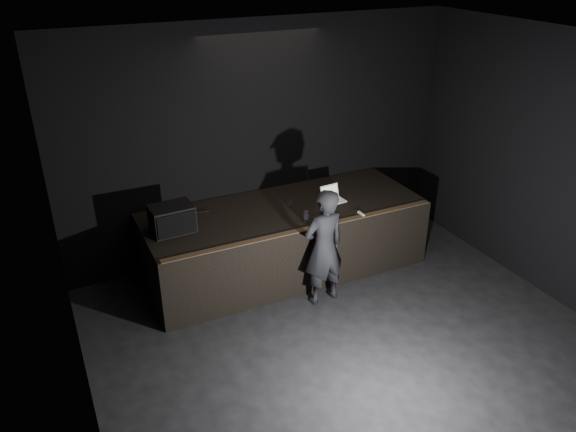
{
  "coord_description": "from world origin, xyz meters",
  "views": [
    {
      "loc": [
        -3.05,
        -3.76,
        4.45
      ],
      "look_at": [
        -0.15,
        2.3,
        1.1
      ],
      "focal_mm": 35.0,
      "sensor_mm": 36.0,
      "label": 1
    }
  ],
  "objects_px": {
    "stage_riser": "(284,239)",
    "person": "(324,247)",
    "stage_monitor": "(172,219)",
    "beer_can": "(306,217)",
    "laptop": "(332,197)"
  },
  "relations": [
    {
      "from": "beer_can",
      "to": "person",
      "type": "distance_m",
      "value": 0.5
    },
    {
      "from": "stage_monitor",
      "to": "beer_can",
      "type": "height_order",
      "value": "stage_monitor"
    },
    {
      "from": "stage_riser",
      "to": "stage_monitor",
      "type": "height_order",
      "value": "stage_monitor"
    },
    {
      "from": "stage_monitor",
      "to": "person",
      "type": "height_order",
      "value": "person"
    },
    {
      "from": "stage_monitor",
      "to": "laptop",
      "type": "bearing_deg",
      "value": -4.19
    },
    {
      "from": "beer_can",
      "to": "person",
      "type": "height_order",
      "value": "person"
    },
    {
      "from": "person",
      "to": "laptop",
      "type": "bearing_deg",
      "value": -131.07
    },
    {
      "from": "person",
      "to": "beer_can",
      "type": "bearing_deg",
      "value": -89.81
    },
    {
      "from": "stage_monitor",
      "to": "laptop",
      "type": "height_order",
      "value": "stage_monitor"
    },
    {
      "from": "stage_monitor",
      "to": "person",
      "type": "bearing_deg",
      "value": -31.38
    },
    {
      "from": "beer_can",
      "to": "person",
      "type": "bearing_deg",
      "value": -83.78
    },
    {
      "from": "stage_riser",
      "to": "laptop",
      "type": "relative_size",
      "value": 12.18
    },
    {
      "from": "stage_monitor",
      "to": "beer_can",
      "type": "relative_size",
      "value": 3.51
    },
    {
      "from": "laptop",
      "to": "person",
      "type": "xyz_separation_m",
      "value": [
        -0.62,
        -0.89,
        -0.24
      ]
    },
    {
      "from": "stage_riser",
      "to": "person",
      "type": "height_order",
      "value": "person"
    }
  ]
}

